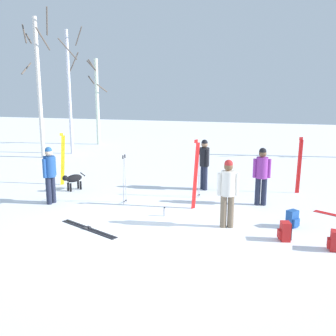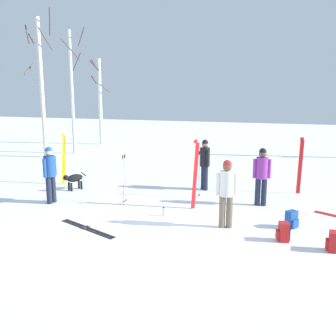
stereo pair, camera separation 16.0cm
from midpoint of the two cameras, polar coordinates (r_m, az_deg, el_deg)
ground_plane at (r=9.60m, az=-1.82°, el=-9.23°), size 60.00×60.00×0.00m
person_0 at (r=9.67m, az=9.01°, el=-3.10°), size 0.51×0.34×1.72m
person_1 at (r=11.69m, az=13.91°, el=-0.71°), size 0.51×0.34×1.72m
person_2 at (r=12.10m, az=-16.50°, el=-0.44°), size 0.34×0.51×1.72m
person_3 at (r=13.19m, az=5.74°, el=0.98°), size 0.35×0.44×1.72m
dog at (r=13.55m, az=-13.27°, el=-1.55°), size 0.50×0.81×0.57m
ski_pair_planted_0 at (r=14.35m, az=-14.67°, el=1.30°), size 0.21×0.16×1.86m
ski_pair_planted_1 at (r=11.12m, az=4.40°, el=-0.97°), size 0.19×0.23×2.00m
ski_pair_planted_2 at (r=13.39m, az=19.07°, el=0.30°), size 0.16×0.06×1.86m
ski_pair_lying_1 at (r=9.94m, az=-11.27°, el=-8.64°), size 1.83×0.96×0.05m
ski_poles_0 at (r=11.68m, az=-6.02°, el=-1.41°), size 0.07×0.26×1.48m
ski_poles_1 at (r=12.27m, az=4.95°, el=-0.73°), size 0.07×0.21×1.48m
backpack_0 at (r=10.24m, az=18.03°, el=-7.19°), size 0.35×0.34×0.44m
backpack_1 at (r=9.35m, az=16.97°, el=-8.95°), size 0.32×0.30×0.44m
backpack_2 at (r=9.17m, az=23.46°, el=-9.85°), size 0.30×0.27×0.44m
water_bottle_0 at (r=10.63m, az=-0.20°, el=-6.42°), size 0.07×0.07×0.25m
birch_tree_0 at (r=20.06m, az=-17.79°, el=11.57°), size 1.54×1.54×7.00m
birch_tree_1 at (r=23.94m, az=-9.72°, el=9.74°), size 1.07×0.84×5.05m
birch_tree_2 at (r=20.83m, az=-13.59°, el=10.99°), size 1.12×1.51×6.33m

